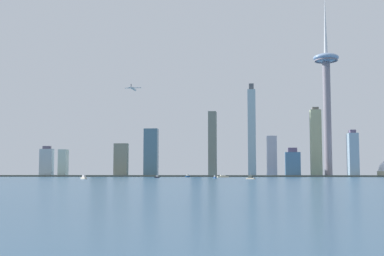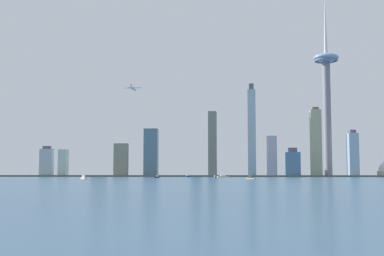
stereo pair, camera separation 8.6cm
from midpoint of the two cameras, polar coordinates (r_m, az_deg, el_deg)
ground_plane at (r=410.59m, az=-7.75°, el=-6.01°), size 6000.00×6000.00×0.00m
waterfront_pier at (r=908.07m, az=-0.07°, el=-5.38°), size 721.29×42.46×2.86m
observation_tower at (r=954.88m, az=14.82°, el=4.75°), size 45.55×45.55×334.91m
skyscraper_0 at (r=996.44m, az=-14.20°, el=-3.81°), size 14.83×18.38×51.10m
skyscraper_1 at (r=986.09m, az=8.90°, el=-3.14°), size 18.85×24.85×77.07m
skyscraper_2 at (r=928.83m, az=17.55°, el=-2.83°), size 16.29×27.07×81.53m
skyscraper_3 at (r=964.00m, az=-7.94°, el=-3.56°), size 25.35×14.30×61.77m
skyscraper_4 at (r=1053.44m, az=-10.33°, el=-2.70°), size 26.36×27.31×100.00m
skyscraper_5 at (r=969.22m, az=2.31°, el=-1.80°), size 14.93×26.61×123.01m
skyscraper_6 at (r=999.51m, az=6.70°, el=-0.41°), size 15.36×18.47×181.16m
skyscraper_7 at (r=1017.91m, az=0.51°, el=-2.40°), size 20.01×13.63×114.62m
skyscraper_8 at (r=1006.18m, az=-15.95°, el=-3.69°), size 24.55×12.59×57.71m
skyscraper_9 at (r=1012.99m, az=-4.46°, el=-3.84°), size 19.57×14.06×55.39m
skyscraper_10 at (r=949.14m, az=-4.60°, el=-2.76°), size 25.43×16.94×88.78m
skyscraper_11 at (r=981.48m, az=13.69°, el=-1.59°), size 19.71×19.66×130.06m
skyscraper_12 at (r=914.79m, az=11.19°, el=-3.92°), size 26.36×16.04×51.08m
boat_0 at (r=728.67m, az=-3.92°, el=-5.47°), size 7.29×2.34×4.00m
boat_1 at (r=659.73m, az=2.57°, el=-5.52°), size 4.26×7.57×4.21m
boat_2 at (r=800.44m, az=3.47°, el=-5.44°), size 18.74×10.87×8.90m
boat_3 at (r=608.83m, az=-12.01°, el=-5.45°), size 9.53×9.51×4.53m
boat_4 at (r=830.41m, az=-0.49°, el=-5.40°), size 7.04×6.25×9.25m
boat_5 at (r=592.84m, az=6.57°, el=-5.55°), size 11.09×9.40×8.44m
airplane at (r=955.39m, az=-6.59°, el=4.38°), size 31.86×32.05×8.54m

